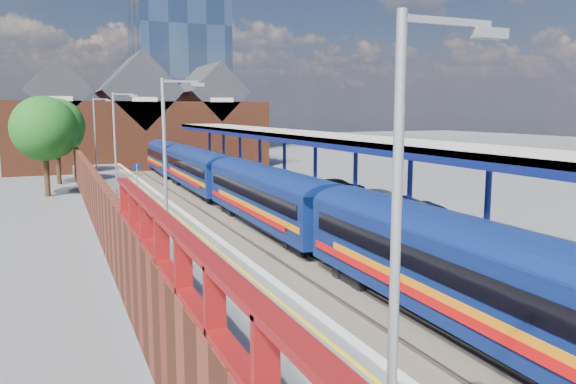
% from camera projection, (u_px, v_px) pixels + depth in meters
% --- Properties ---
extents(ground, '(240.00, 240.00, 0.00)m').
position_uv_depth(ground, '(192.00, 199.00, 44.33)').
color(ground, '#5B5B5E').
rests_on(ground, ground).
extents(ballast_bed, '(6.00, 76.00, 0.06)m').
position_uv_depth(ballast_bed, '(229.00, 221.00, 35.21)').
color(ballast_bed, '#473D33').
rests_on(ballast_bed, ground).
extents(rails, '(4.51, 76.00, 0.14)m').
position_uv_depth(rails, '(229.00, 220.00, 35.20)').
color(rails, slate).
rests_on(rails, ground).
extents(left_platform, '(5.00, 76.00, 1.00)m').
position_uv_depth(left_platform, '(140.00, 221.00, 33.02)').
color(left_platform, '#565659').
rests_on(left_platform, ground).
extents(right_platform, '(6.00, 76.00, 1.00)m').
position_uv_depth(right_platform, '(315.00, 208.00, 37.46)').
color(right_platform, '#565659').
rests_on(right_platform, ground).
extents(coping_left, '(0.30, 76.00, 0.05)m').
position_uv_depth(coping_left, '(179.00, 209.00, 33.85)').
color(coping_left, silver).
rests_on(coping_left, left_platform).
extents(coping_right, '(0.30, 76.00, 0.05)m').
position_uv_depth(coping_right, '(276.00, 203.00, 36.28)').
color(coping_right, silver).
rests_on(coping_right, right_platform).
extents(yellow_line, '(0.14, 76.00, 0.01)m').
position_uv_depth(yellow_line, '(169.00, 210.00, 33.63)').
color(yellow_line, yellow).
rests_on(yellow_line, left_platform).
extents(train, '(3.01, 65.93, 3.45)m').
position_uv_depth(train, '(228.00, 178.00, 40.03)').
color(train, navy).
rests_on(train, ground).
extents(canopy, '(4.50, 52.00, 4.48)m').
position_uv_depth(canopy, '(297.00, 135.00, 38.35)').
color(canopy, navy).
rests_on(canopy, right_platform).
extents(lamp_post_a, '(1.48, 0.18, 7.00)m').
position_uv_depth(lamp_post_a, '(405.00, 277.00, 6.53)').
color(lamp_post_a, '#A5A8AA').
rests_on(lamp_post_a, left_platform).
extents(lamp_post_b, '(1.48, 0.18, 7.00)m').
position_uv_depth(lamp_post_b, '(169.00, 167.00, 19.29)').
color(lamp_post_b, '#A5A8AA').
rests_on(lamp_post_b, left_platform).
extents(lamp_post_c, '(1.48, 0.18, 7.00)m').
position_uv_depth(lamp_post_c, '(117.00, 143.00, 33.87)').
color(lamp_post_c, '#A5A8AA').
rests_on(lamp_post_c, left_platform).
extents(lamp_post_d, '(1.48, 0.18, 7.00)m').
position_uv_depth(lamp_post_d, '(97.00, 133.00, 48.45)').
color(lamp_post_d, '#A5A8AA').
rests_on(lamp_post_d, left_platform).
extents(platform_sign, '(0.55, 0.08, 2.50)m').
position_uv_depth(platform_sign, '(137.00, 176.00, 36.55)').
color(platform_sign, '#A5A8AA').
rests_on(platform_sign, left_platform).
extents(brick_wall, '(0.35, 50.00, 3.86)m').
position_uv_depth(brick_wall, '(101.00, 208.00, 25.85)').
color(brick_wall, maroon).
rests_on(brick_wall, left_platform).
extents(station_building, '(30.00, 12.12, 13.78)m').
position_uv_depth(station_building, '(138.00, 123.00, 69.07)').
color(station_building, maroon).
rests_on(station_building, ground).
extents(glass_tower, '(14.20, 14.20, 40.30)m').
position_uv_depth(glass_tower, '(178.00, 28.00, 90.86)').
color(glass_tower, '#425671').
rests_on(glass_tower, ground).
extents(tree_near, '(5.20, 5.20, 8.10)m').
position_uv_depth(tree_near, '(46.00, 130.00, 44.95)').
color(tree_near, '#382314').
rests_on(tree_near, ground).
extents(tree_far, '(5.20, 5.20, 8.10)m').
position_uv_depth(tree_far, '(58.00, 128.00, 52.63)').
color(tree_far, '#382314').
rests_on(tree_far, ground).
extents(parked_car_red, '(4.00, 1.61, 1.36)m').
position_uv_depth(parked_car_red, '(505.00, 239.00, 23.16)').
color(parked_car_red, maroon).
rests_on(parked_car_red, right_platform).
extents(parked_car_silver, '(4.93, 2.84, 1.54)m').
position_uv_depth(parked_car_silver, '(386.00, 204.00, 31.14)').
color(parked_car_silver, silver).
rests_on(parked_car_silver, right_platform).
extents(parked_car_dark, '(4.17, 2.06, 1.17)m').
position_uv_depth(parked_car_dark, '(339.00, 187.00, 39.53)').
color(parked_car_dark, black).
rests_on(parked_car_dark, right_platform).
extents(parked_car_blue, '(5.06, 3.49, 1.29)m').
position_uv_depth(parked_car_blue, '(407.00, 207.00, 30.81)').
color(parked_car_blue, navy).
rests_on(parked_car_blue, right_platform).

